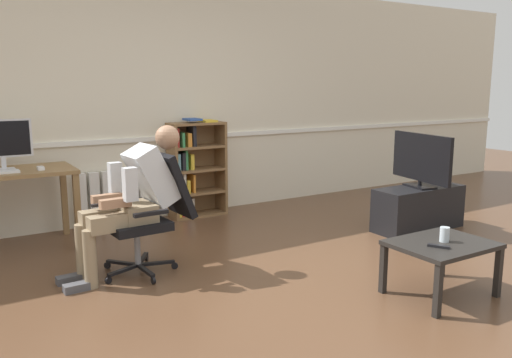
# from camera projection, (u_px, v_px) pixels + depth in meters

# --- Properties ---
(ground_plane) EXTENTS (18.00, 18.00, 0.00)m
(ground_plane) POSITION_uv_depth(u_px,v_px,m) (298.00, 288.00, 3.98)
(ground_plane) COLOR brown
(back_wall) EXTENTS (12.00, 0.13, 2.70)m
(back_wall) POSITION_uv_depth(u_px,v_px,m) (163.00, 100.00, 5.95)
(back_wall) COLOR beige
(back_wall) RESTS_ON ground_plane
(computer_desk) EXTENTS (1.29, 0.66, 0.76)m
(computer_desk) POSITION_uv_depth(u_px,v_px,m) (0.00, 182.00, 4.73)
(computer_desk) COLOR olive
(computer_desk) RESTS_ON ground_plane
(imac_monitor) EXTENTS (0.52, 0.14, 0.46)m
(imac_monitor) POSITION_uv_depth(u_px,v_px,m) (2.00, 141.00, 4.76)
(imac_monitor) COLOR silver
(imac_monitor) RESTS_ON computer_desk
(computer_mouse) EXTENTS (0.06, 0.10, 0.03)m
(computer_mouse) POSITION_uv_depth(u_px,v_px,m) (41.00, 168.00, 4.79)
(computer_mouse) COLOR white
(computer_mouse) RESTS_ON computer_desk
(bookshelf) EXTENTS (0.66, 0.29, 1.15)m
(bookshelf) POSITION_uv_depth(u_px,v_px,m) (193.00, 169.00, 6.06)
(bookshelf) COLOR brown
(bookshelf) RESTS_ON ground_plane
(radiator) EXTENTS (0.80, 0.08, 0.60)m
(radiator) POSITION_uv_depth(u_px,v_px,m) (114.00, 198.00, 5.72)
(radiator) COLOR white
(radiator) RESTS_ON ground_plane
(office_chair) EXTENTS (0.78, 0.62, 0.98)m
(office_chair) POSITION_uv_depth(u_px,v_px,m) (153.00, 208.00, 4.29)
(office_chair) COLOR black
(office_chair) RESTS_ON ground_plane
(person_seated) EXTENTS (1.03, 0.41, 1.21)m
(person_seated) POSITION_uv_depth(u_px,v_px,m) (133.00, 196.00, 4.17)
(person_seated) COLOR #937F60
(person_seated) RESTS_ON ground_plane
(tv_stand) EXTENTS (1.03, 0.38, 0.46)m
(tv_stand) POSITION_uv_depth(u_px,v_px,m) (418.00, 208.00, 5.54)
(tv_stand) COLOR black
(tv_stand) RESTS_ON ground_plane
(tv_screen) EXTENTS (0.25, 0.87, 0.57)m
(tv_screen) POSITION_uv_depth(u_px,v_px,m) (421.00, 159.00, 5.45)
(tv_screen) COLOR black
(tv_screen) RESTS_ON tv_stand
(coffee_table) EXTENTS (0.72, 0.56, 0.40)m
(coffee_table) POSITION_uv_depth(u_px,v_px,m) (442.00, 249.00, 3.79)
(coffee_table) COLOR black
(coffee_table) RESTS_ON ground_plane
(drinking_glass) EXTENTS (0.07, 0.07, 0.11)m
(drinking_glass) POSITION_uv_depth(u_px,v_px,m) (445.00, 234.00, 3.78)
(drinking_glass) COLOR silver
(drinking_glass) RESTS_ON coffee_table
(spare_remote) EXTENTS (0.11, 0.15, 0.02)m
(spare_remote) POSITION_uv_depth(u_px,v_px,m) (439.00, 246.00, 3.66)
(spare_remote) COLOR black
(spare_remote) RESTS_ON coffee_table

